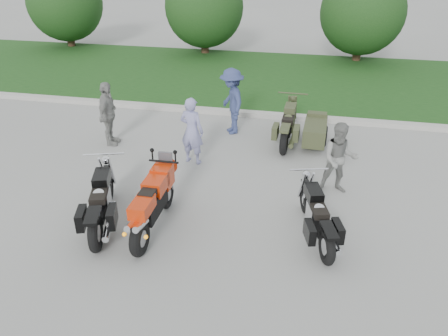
% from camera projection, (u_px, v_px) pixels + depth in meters
% --- Properties ---
extents(ground, '(80.00, 80.00, 0.00)m').
position_uv_depth(ground, '(186.00, 221.00, 8.76)').
color(ground, '#9A9A95').
rests_on(ground, ground).
extents(curb, '(60.00, 0.30, 0.15)m').
position_uv_depth(curb, '(239.00, 113.00, 13.91)').
color(curb, '#ABA8A1').
rests_on(curb, ground).
extents(grass_strip, '(60.00, 8.00, 0.14)m').
position_uv_depth(grass_strip, '(257.00, 77.00, 17.50)').
color(grass_strip, '#25521C').
rests_on(grass_strip, ground).
extents(tree_far_left, '(3.60, 3.60, 4.00)m').
position_uv_depth(tree_far_left, '(65.00, 3.00, 21.23)').
color(tree_far_left, '#3F2B1C').
rests_on(tree_far_left, ground).
extents(tree_mid_left, '(3.60, 3.60, 4.00)m').
position_uv_depth(tree_mid_left, '(204.00, 7.00, 19.95)').
color(tree_mid_left, '#3F2B1C').
rests_on(tree_mid_left, ground).
extents(tree_mid_right, '(3.60, 3.60, 4.00)m').
position_uv_depth(tree_mid_right, '(363.00, 12.00, 18.67)').
color(tree_mid_right, '#3F2B1C').
rests_on(tree_mid_right, ground).
extents(sportbike_red, '(0.38, 2.23, 1.06)m').
position_uv_depth(sportbike_red, '(152.00, 203.00, 8.19)').
color(sportbike_red, black).
rests_on(sportbike_red, ground).
extents(cruiser_left, '(0.94, 2.36, 0.93)m').
position_uv_depth(cruiser_left, '(101.00, 205.00, 8.40)').
color(cruiser_left, black).
rests_on(cruiser_left, ground).
extents(cruiser_right, '(0.80, 2.17, 0.85)m').
position_uv_depth(cruiser_right, '(318.00, 218.00, 8.06)').
color(cruiser_right, black).
rests_on(cruiser_right, ground).
extents(cruiser_sidecar, '(1.24, 2.44, 0.94)m').
position_uv_depth(cruiser_sidecar, '(304.00, 129.00, 11.79)').
color(cruiser_sidecar, black).
rests_on(cruiser_sidecar, ground).
extents(person_stripe, '(0.70, 0.54, 1.70)m').
position_uv_depth(person_stripe, '(192.00, 131.00, 10.66)').
color(person_stripe, '#8888B9').
rests_on(person_stripe, ground).
extents(person_grey, '(0.85, 0.70, 1.62)m').
position_uv_depth(person_grey, '(339.00, 159.00, 9.39)').
color(person_grey, gray).
rests_on(person_grey, ground).
extents(person_denim, '(1.18, 1.40, 1.88)m').
position_uv_depth(person_denim, '(232.00, 101.00, 12.29)').
color(person_denim, navy).
rests_on(person_denim, ground).
extents(person_back, '(0.52, 1.05, 1.74)m').
position_uv_depth(person_back, '(108.00, 114.00, 11.61)').
color(person_back, gray).
rests_on(person_back, ground).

